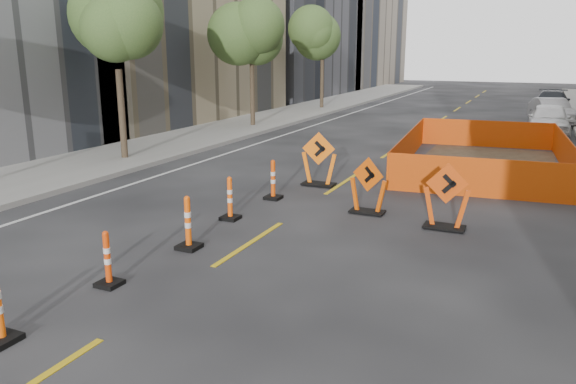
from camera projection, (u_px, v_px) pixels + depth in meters
The scene contains 17 objects.
ground_plane at pixel (124, 325), 8.36m from camera, with size 140.00×140.00×0.00m, color black.
sidewalk_left at pixel (147, 149), 22.53m from camera, with size 4.00×90.00×0.15m, color gray.
bld_left_d at pixel (268, 13), 48.03m from camera, with size 12.00×16.00×14.00m, color #4C4C51.
tree_l_b at pixel (116, 33), 19.43m from camera, with size 2.80×2.80×5.95m.
tree_l_c at pixel (252, 38), 28.25m from camera, with size 2.80×2.80×5.95m.
tree_l_d at pixel (323, 41), 37.08m from camera, with size 2.80×2.80×5.95m.
channelizer_3 at pixel (107, 259), 9.62m from camera, with size 0.39×0.39×1.00m, color #DE3C09, non-canonical shape.
channelizer_4 at pixel (188, 223), 11.41m from camera, with size 0.44×0.44×1.12m, color #F1540A, non-canonical shape.
channelizer_5 at pixel (230, 198), 13.41m from camera, with size 0.42×0.42×1.06m, color #FF550A, non-canonical shape.
channelizer_6 at pixel (273, 180), 15.24m from camera, with size 0.43×0.43×1.09m, color #E34809, non-canonical shape.
chevron_sign_left at pixel (319, 159), 16.69m from camera, with size 1.08×0.65×1.62m, color orange, non-canonical shape.
chevron_sign_center at pixel (368, 185), 13.87m from camera, with size 0.95×0.57×1.43m, color #DA4E09, non-canonical shape.
chevron_sign_right at pixel (446, 196), 12.64m from camera, with size 1.02×0.61×1.54m, color #D64209, non-canonical shape.
safety_fence at pixel (484, 151), 19.43m from camera, with size 5.20×8.84×1.11m, color #EB550C, non-canonical shape.
parked_car_near at pixel (549, 120), 26.23m from camera, with size 1.81×4.50×1.53m, color white.
parked_car_mid at pixel (551, 111), 30.57m from camera, with size 1.47×4.22×1.39m, color #B7B5BC.
parked_car_far at pixel (552, 103), 35.18m from camera, with size 2.06×5.06×1.47m, color black.
Camera 1 is at (5.37, -5.92, 3.99)m, focal length 35.00 mm.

